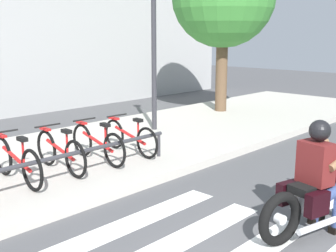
% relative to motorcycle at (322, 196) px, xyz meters
% --- Properties ---
extents(sidewalk, '(24.00, 4.40, 0.15)m').
position_rel_motorcycle_xyz_m(sidewalk, '(-1.50, 4.87, -0.39)').
color(sidewalk, '#B7B2A8').
rests_on(sidewalk, ground).
extents(crosswalk_stripe_4, '(2.80, 0.40, 0.01)m').
position_rel_motorcycle_xyz_m(crosswalk_stripe_4, '(-1.43, 1.08, -0.46)').
color(crosswalk_stripe_4, white).
rests_on(crosswalk_stripe_4, ground).
extents(crosswalk_stripe_5, '(2.80, 0.40, 0.01)m').
position_rel_motorcycle_xyz_m(crosswalk_stripe_5, '(-1.43, 1.88, -0.46)').
color(crosswalk_stripe_5, white).
rests_on(crosswalk_stripe_5, ground).
extents(motorcycle, '(2.09, 0.83, 1.25)m').
position_rel_motorcycle_xyz_m(motorcycle, '(0.00, 0.00, 0.00)').
color(motorcycle, black).
rests_on(motorcycle, ground).
extents(rider, '(0.71, 0.63, 1.45)m').
position_rel_motorcycle_xyz_m(rider, '(-0.07, 0.02, 0.37)').
color(rider, '#591919').
rests_on(rider, ground).
extents(bicycle_2, '(0.48, 1.69, 0.78)m').
position_rel_motorcycle_xyz_m(bicycle_2, '(-2.00, 4.05, 0.04)').
color(bicycle_2, black).
rests_on(bicycle_2, sidewalk).
extents(bicycle_3, '(0.48, 1.60, 0.77)m').
position_rel_motorcycle_xyz_m(bicycle_3, '(-1.21, 4.05, 0.04)').
color(bicycle_3, black).
rests_on(bicycle_3, sidewalk).
extents(bicycle_4, '(0.48, 1.65, 0.76)m').
position_rel_motorcycle_xyz_m(bicycle_4, '(-0.43, 4.05, 0.03)').
color(bicycle_4, black).
rests_on(bicycle_4, sidewalk).
extents(bicycle_5, '(0.48, 1.63, 0.73)m').
position_rel_motorcycle_xyz_m(bicycle_5, '(0.36, 4.05, 0.02)').
color(bicycle_5, black).
rests_on(bicycle_5, sidewalk).
extents(bike_rack, '(4.53, 0.07, 0.49)m').
position_rel_motorcycle_xyz_m(bike_rack, '(-1.61, 3.50, 0.10)').
color(bike_rack, '#333338').
rests_on(bike_rack, sidewalk).
extents(street_lamp, '(0.28, 0.28, 3.83)m').
position_rel_motorcycle_xyz_m(street_lamp, '(2.23, 5.27, 1.89)').
color(street_lamp, '#2D2D33').
rests_on(street_lamp, ground).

